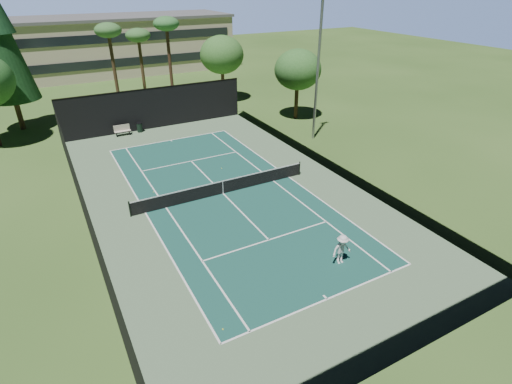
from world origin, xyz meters
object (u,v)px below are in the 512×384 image
(tennis_ball_a, at_px, (223,329))
(tennis_ball_d, at_px, (153,192))
(tennis_ball_b, at_px, (160,204))
(park_bench, at_px, (122,130))
(tennis_net, at_px, (223,187))
(tennis_ball_c, at_px, (222,168))
(player, at_px, (342,249))
(trash_bin, at_px, (140,127))

(tennis_ball_a, xyz_separation_m, tennis_ball_d, (0.83, 13.76, -0.00))
(tennis_ball_b, height_order, park_bench, park_bench)
(tennis_ball_d, bearing_deg, tennis_ball_b, -92.74)
(tennis_ball_a, distance_m, tennis_ball_b, 11.85)
(tennis_net, bearing_deg, tennis_ball_c, 67.21)
(tennis_ball_d, relative_size, park_bench, 0.04)
(tennis_net, xyz_separation_m, tennis_ball_b, (-4.35, 0.59, -0.53))
(tennis_ball_a, bearing_deg, tennis_ball_d, 86.53)
(player, height_order, tennis_ball_c, player)
(tennis_ball_a, xyz_separation_m, park_bench, (1.48, 26.61, 0.51))
(tennis_ball_b, relative_size, tennis_ball_c, 0.88)
(park_bench, distance_m, trash_bin, 1.70)
(player, xyz_separation_m, park_bench, (-5.91, 25.38, -0.32))
(player, distance_m, trash_bin, 25.89)
(tennis_ball_d, height_order, trash_bin, trash_bin)
(player, relative_size, tennis_ball_b, 29.59)
(player, xyz_separation_m, tennis_ball_d, (-6.56, 12.52, -0.83))
(tennis_ball_a, bearing_deg, tennis_ball_b, 86.42)
(player, bearing_deg, tennis_ball_a, -168.12)
(tennis_ball_a, bearing_deg, tennis_net, 65.63)
(tennis_ball_b, height_order, tennis_ball_c, tennis_ball_c)
(tennis_net, bearing_deg, trash_bin, 97.03)
(tennis_ball_c, distance_m, tennis_ball_d, 6.04)
(park_bench, bearing_deg, tennis_ball_c, -65.51)
(tennis_net, bearing_deg, player, -77.01)
(tennis_ball_d, bearing_deg, trash_bin, 79.81)
(tennis_net, relative_size, tennis_ball_b, 221.09)
(player, bearing_deg, park_bench, 105.53)
(tennis_ball_a, distance_m, park_bench, 26.66)
(tennis_ball_c, relative_size, trash_bin, 0.07)
(park_bench, bearing_deg, tennis_ball_b, -92.86)
(tennis_net, distance_m, trash_bin, 15.66)
(tennis_net, distance_m, park_bench, 15.80)
(tennis_net, relative_size, tennis_ball_c, 193.81)
(tennis_ball_a, bearing_deg, tennis_ball_c, 66.03)
(tennis_ball_b, bearing_deg, tennis_ball_a, -93.58)
(tennis_net, xyz_separation_m, tennis_ball_c, (1.63, 3.88, -0.52))
(player, relative_size, park_bench, 1.15)
(player, distance_m, park_bench, 26.06)
(tennis_ball_a, xyz_separation_m, trash_bin, (3.17, 26.77, 0.44))
(player, xyz_separation_m, tennis_ball_c, (-0.68, 13.87, -0.83))
(tennis_net, distance_m, player, 10.26)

